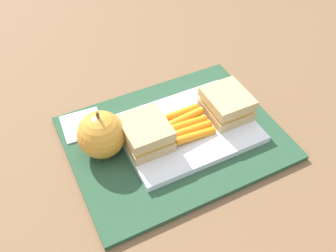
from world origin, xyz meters
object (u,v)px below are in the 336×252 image
at_px(food_tray, 187,129).
at_px(carrot_sticks_bundle, 187,124).
at_px(sandwich_half_right, 146,133).
at_px(apple, 101,135).
at_px(paper_napkin, 83,125).
at_px(sandwich_half_left, 227,104).

relative_size(food_tray, carrot_sticks_bundle, 2.94).
xyz_separation_m(food_tray, sandwich_half_right, (0.08, 0.00, 0.03)).
xyz_separation_m(sandwich_half_right, carrot_sticks_bundle, (-0.08, 0.00, -0.02)).
height_order(carrot_sticks_bundle, apple, apple).
height_order(carrot_sticks_bundle, paper_napkin, carrot_sticks_bundle).
bearing_deg(paper_napkin, apple, 101.53).
bearing_deg(sandwich_half_left, sandwich_half_right, 0.00).
bearing_deg(sandwich_half_left, food_tray, 0.00).
distance_m(sandwich_half_left, sandwich_half_right, 0.16).
distance_m(sandwich_half_right, carrot_sticks_bundle, 0.08).
bearing_deg(sandwich_half_right, sandwich_half_left, 180.00).
xyz_separation_m(sandwich_half_left, carrot_sticks_bundle, (0.08, 0.00, -0.02)).
bearing_deg(apple, sandwich_half_left, 173.73).
distance_m(sandwich_half_left, paper_napkin, 0.26).
bearing_deg(sandwich_half_left, paper_napkin, -22.12).
relative_size(sandwich_half_left, paper_napkin, 1.14).
bearing_deg(sandwich_half_left, carrot_sticks_bundle, 0.08).
distance_m(carrot_sticks_bundle, apple, 0.15).
xyz_separation_m(apple, paper_napkin, (0.01, -0.07, -0.04)).
bearing_deg(sandwich_half_left, apple, -6.27).
height_order(food_tray, carrot_sticks_bundle, carrot_sticks_bundle).
height_order(apple, paper_napkin, apple).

